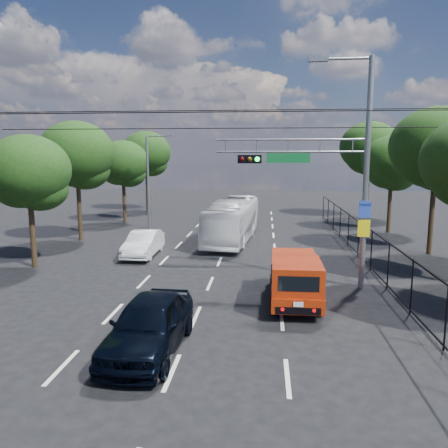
# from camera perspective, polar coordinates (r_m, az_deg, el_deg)

# --- Properties ---
(ground) EXTENTS (120.00, 120.00, 0.00)m
(ground) POSITION_cam_1_polar(r_m,az_deg,el_deg) (12.14, -6.81, -18.66)
(ground) COLOR black
(ground) RESTS_ON ground
(lane_markings) EXTENTS (6.12, 38.00, 0.01)m
(lane_markings) POSITION_cam_1_polar(r_m,az_deg,el_deg) (25.25, -0.12, -3.84)
(lane_markings) COLOR beige
(lane_markings) RESTS_ON ground
(signal_mast) EXTENTS (6.43, 0.39, 9.50)m
(signal_mast) POSITION_cam_1_polar(r_m,az_deg,el_deg) (18.72, 14.49, 7.56)
(signal_mast) COLOR slate
(signal_mast) RESTS_ON ground
(streetlight_left) EXTENTS (2.09, 0.22, 7.08)m
(streetlight_left) POSITION_cam_1_polar(r_m,az_deg,el_deg) (33.68, -9.64, 6.03)
(streetlight_left) COLOR slate
(streetlight_left) RESTS_ON ground
(utility_wires) EXTENTS (22.00, 5.04, 0.74)m
(utility_wires) POSITION_cam_1_polar(r_m,az_deg,el_deg) (19.54, -1.62, 13.73)
(utility_wires) COLOR black
(utility_wires) RESTS_ON ground
(fence_right) EXTENTS (0.06, 34.03, 2.00)m
(fence_right) POSITION_cam_1_polar(r_m,az_deg,el_deg) (23.72, 18.05, -2.60)
(fence_right) COLOR black
(fence_right) RESTS_ON ground
(tree_right_c) EXTENTS (5.10, 5.10, 8.29)m
(tree_right_c) POSITION_cam_1_polar(r_m,az_deg,el_deg) (27.22, 26.01, 8.35)
(tree_right_c) COLOR black
(tree_right_c) RESTS_ON ground
(tree_right_d) EXTENTS (4.32, 4.32, 7.02)m
(tree_right_d) POSITION_cam_1_polar(r_m,az_deg,el_deg) (33.77, 21.10, 7.12)
(tree_right_d) COLOR black
(tree_right_d) RESTS_ON ground
(tree_right_e) EXTENTS (5.28, 5.28, 8.58)m
(tree_right_e) POSITION_cam_1_polar(r_m,az_deg,el_deg) (41.57, 18.48, 9.00)
(tree_right_e) COLOR black
(tree_right_e) RESTS_ON ground
(tree_left_b) EXTENTS (4.08, 4.08, 6.63)m
(tree_left_b) POSITION_cam_1_polar(r_m,az_deg,el_deg) (23.57, -24.08, 5.70)
(tree_left_b) COLOR black
(tree_left_b) RESTS_ON ground
(tree_left_c) EXTENTS (4.80, 4.80, 7.80)m
(tree_left_c) POSITION_cam_1_polar(r_m,az_deg,el_deg) (30.08, -18.62, 8.12)
(tree_left_c) COLOR black
(tree_left_c) RESTS_ON ground
(tree_left_d) EXTENTS (4.20, 4.20, 6.83)m
(tree_left_d) POSITION_cam_1_polar(r_m,az_deg,el_deg) (37.42, -13.02, 7.41)
(tree_left_d) COLOR black
(tree_left_d) RESTS_ON ground
(tree_left_e) EXTENTS (4.92, 4.92, 7.99)m
(tree_left_e) POSITION_cam_1_polar(r_m,az_deg,el_deg) (45.13, -10.09, 8.77)
(tree_left_e) COLOR black
(tree_left_e) RESTS_ON ground
(red_pickup) EXTENTS (1.88, 4.98, 1.84)m
(red_pickup) POSITION_cam_1_polar(r_m,az_deg,el_deg) (17.06, 9.20, -6.90)
(red_pickup) COLOR black
(red_pickup) RESTS_ON ground
(navy_hatchback) EXTENTS (2.11, 4.83, 1.62)m
(navy_hatchback) POSITION_cam_1_polar(r_m,az_deg,el_deg) (13.05, -9.74, -12.79)
(navy_hatchback) COLOR black
(navy_hatchback) RESTS_ON ground
(white_bus) EXTENTS (3.20, 9.95, 2.72)m
(white_bus) POSITION_cam_1_polar(r_m,az_deg,el_deg) (28.82, 1.17, 0.51)
(white_bus) COLOR silver
(white_bus) RESTS_ON ground
(white_van) EXTENTS (1.49, 4.24, 1.39)m
(white_van) POSITION_cam_1_polar(r_m,az_deg,el_deg) (24.96, -10.47, -2.52)
(white_van) COLOR white
(white_van) RESTS_ON ground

